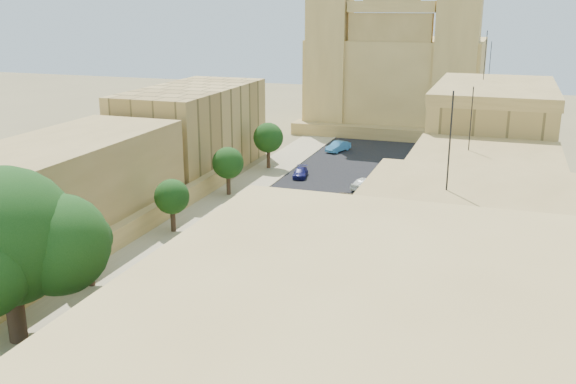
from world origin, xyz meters
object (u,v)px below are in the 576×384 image
Objects in this scene: street_tree_b at (172,197)px; bus_green_north at (62,364)px; pedestrian_c at (366,317)px; bus_cream_east at (336,222)px; church at (396,69)px; car_white_b at (365,183)px; olive_pickup at (345,260)px; car_blue_b at (338,146)px; street_tree_d at (268,138)px; car_white_a at (275,202)px; car_cream at (295,266)px; bus_red_east at (317,278)px; street_tree_c at (228,163)px; red_truck at (185,358)px; car_dkblue at (300,173)px; street_tree_a at (88,239)px; car_blue_a at (196,267)px; ficus_tree at (8,242)px; pedestrian_a at (295,370)px.

street_tree_b reaches higher than bus_green_north.
bus_cream_east is at bearing -165.89° from pedestrian_c.
church is 37.28m from car_white_b.
olive_pickup is 1.28× the size of car_blue_b.
street_tree_d is at bearing 120.51° from olive_pickup.
olive_pickup reaches higher than car_white_b.
car_cream is (6.91, -14.87, 0.07)m from car_white_a.
pedestrian_c is at bearing 113.12° from bus_cream_east.
street_tree_d is at bearing -85.46° from car_cream.
pedestrian_c is at bearing -81.57° from church.
olive_pickup is 22.79m from car_white_b.
bus_cream_east is (-1.64, 11.34, 0.09)m from bus_red_east.
red_truck is (12.09, -32.84, -1.89)m from street_tree_c.
car_dkblue is (5.00, 21.15, -2.63)m from street_tree_b.
pedestrian_c is (19.92, -0.32, -2.57)m from street_tree_a.
red_truck is 13.99m from car_blue_a.
ficus_tree is 2.40× the size of car_cream.
olive_pickup is 11.01m from car_blue_a.
street_tree_c is (-0.00, 24.00, -0.14)m from street_tree_a.
car_blue_b is at bearing 106.23° from car_blue_a.
car_cream is at bearing 37.72° from car_blue_a.
red_truck is at bearing 11.87° from pedestrian_a.
red_truck is 0.60× the size of bus_cream_east.
church is 6.80× the size of olive_pickup.
car_blue_a is 1.04× the size of car_white_b.
red_truck reaches higher than car_blue_b.
church is 11.03× the size of car_white_a.
street_tree_a is at bearing 86.67° from car_white_b.
street_tree_c is at bearing 46.41° from car_white_b.
olive_pickup is at bearing -84.32° from bus_red_east.
red_truck is at bearing -59.88° from street_tree_b.
olive_pickup is 7.33m from bus_cream_east.
bus_cream_east is at bearing 11.62° from street_tree_b.
ficus_tree is at bearing -85.75° from street_tree_a.
pedestrian_c is (13.92, 10.68, -0.22)m from bus_green_north.
street_tree_d is at bearing -75.24° from pedestrian_a.
street_tree_c is at bearing -147.85° from pedestrian_c.
bus_red_east reaches higher than olive_pickup.
street_tree_a reaches higher than pedestrian_a.
street_tree_a is 12.75m from bus_green_north.
bus_cream_east is 5.35× the size of pedestrian_c.
church is 21.38m from car_blue_b.
street_tree_d is 1.43× the size of car_white_b.
bus_cream_east is 3.15× the size of car_white_a.
street_tree_d is 6.59m from car_dkblue.
bus_red_east is (5.64, -63.08, -8.16)m from church.
ficus_tree is 2.88× the size of car_dkblue.
car_white_a is 0.74× the size of car_cream.
street_tree_d is 32.62m from olive_pickup.
car_blue_a reaches higher than car_blue_b.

